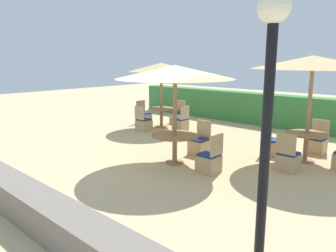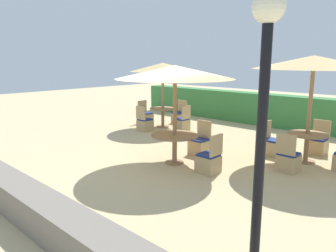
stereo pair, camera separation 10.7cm
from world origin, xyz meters
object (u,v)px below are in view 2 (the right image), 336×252
Objects in this scene: patio_chair_back_left_south at (145,124)px; patio_chair_back_right_north at (318,145)px; patio_chair_back_left_west at (146,117)px; patio_chair_center_east at (209,162)px; patio_chair_back_right_west at (272,146)px; patio_chair_center_north at (200,145)px; round_table_center at (175,140)px; lamp_post at (264,82)px; round_table_back_left at (163,112)px; parasol_back_left at (163,67)px; round_table_back_right at (307,140)px; patio_chair_back_left_north at (179,117)px; patio_chair_back_right_south at (288,161)px; patio_chair_back_left_east at (182,123)px; parasol_back_right at (314,63)px; parasol_center at (175,72)px.

patio_chair_back_right_north is at bearing 12.93° from patio_chair_back_left_south.
patio_chair_back_left_west is 6.16m from patio_chair_center_east.
patio_chair_center_north is (-1.49, -1.31, 0.00)m from patio_chair_back_right_west.
patio_chair_back_right_north and patio_chair_center_east have the same top height.
patio_chair_back_right_west is at bearing 57.68° from round_table_center.
round_table_center is (-3.62, 2.54, -1.75)m from lamp_post.
lamp_post is 3.32× the size of round_table_back_left.
parasol_back_left is 5.70m from patio_chair_center_east.
patio_chair_center_east is (1.05, 0.02, -0.34)m from round_table_center.
round_table_back_right is at bearing 44.65° from round_table_center.
patio_chair_back_left_north is 1.00× the size of patio_chair_center_north.
patio_chair_back_left_north is 1.00× the size of patio_chair_back_right_south.
patio_chair_back_left_west is 1.00× the size of patio_chair_back_left_east.
patio_chair_back_left_south is at bearing -17.02° from patio_chair_center_north.
lamp_post is 8.92m from parasol_back_left.
patio_chair_center_north reaches higher than round_table_back_right.
patio_chair_back_left_south is 5.81m from patio_chair_back_right_north.
lamp_post reaches higher than round_table_center.
patio_chair_back_left_west and patio_chair_back_left_east have the same top height.
patio_chair_back_right_west is 1.00× the size of patio_chair_back_right_north.
patio_chair_back_left_north is (-0.04, 1.00, -2.01)m from parasol_back_left.
parasol_back_right reaches higher than round_table_back_right.
parasol_center reaches higher than patio_chair_back_left_south.
round_table_center is at bearing -32.32° from patio_chair_back_right_west.
patio_chair_back_left_south and patio_chair_back_right_west have the same top height.
lamp_post reaches higher than round_table_back_left.
lamp_post is 3.57× the size of patio_chair_back_right_west.
parasol_center is (-1.48, -2.35, 2.01)m from patio_chair_back_right_west.
parasol_back_left is 2.63× the size of patio_chair_back_left_south.
parasol_back_right is at bearing 44.65° from round_table_center.
patio_chair_back_right_west is (4.81, 0.29, 0.00)m from patio_chair_back_left_south.
patio_chair_back_right_north is 4.56m from parasol_center.
patio_chair_back_left_north is at bearing 137.27° from patio_chair_back_left_west.
patio_chair_back_left_north is 6.34m from patio_chair_back_right_south.
lamp_post is 8.59m from patio_chair_back_left_south.
patio_chair_back_right_west is at bearing -8.00° from round_table_back_left.
round_table_back_right is 0.96m from patio_chair_back_right_west.
patio_chair_back_left_south and patio_chair_center_north have the same top height.
round_table_center is (2.38, -3.04, 0.34)m from patio_chair_back_left_east.
patio_chair_back_left_east is at bearing 171.87° from round_table_back_right.
patio_chair_back_left_west is at bearing 166.05° from patio_chair_back_right_south.
parasol_back_right is 3.37m from parasol_center.
round_table_center is at bearing -141.94° from patio_chair_back_left_east.
patio_chair_back_left_west is 1.00× the size of patio_chair_back_right_north.
lamp_post reaches higher than patio_chair_back_right_north.
patio_chair_center_east is at bearing -131.33° from patio_chair_back_left_east.
patio_chair_back_left_east is at bearing -100.21° from patio_chair_back_right_west.
round_table_back_right is at bearing 0.00° from parasol_back_right.
patio_chair_back_left_east and patio_chair_back_right_west have the same top height.
parasol_back_right is 2.46m from patio_chair_back_right_north.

